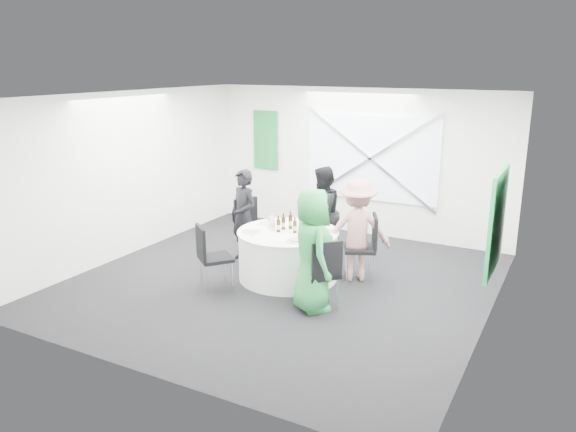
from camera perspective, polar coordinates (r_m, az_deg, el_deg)
The scene contains 47 objects.
floor at distance 8.66m, azimuth -0.63°, elevation -6.70°, with size 6.00×6.00×0.00m, color black.
ceiling at distance 8.04m, azimuth -0.69°, elevation 12.13°, with size 6.00×6.00×0.00m, color silver.
wall_back at distance 10.91m, azimuth 7.00°, elevation 5.47°, with size 6.00×6.00×0.00m, color white.
wall_front at distance 5.89m, azimuth -14.90°, elevation -3.53°, with size 6.00×6.00×0.00m, color white.
wall_left at distance 10.00m, azimuth -15.93°, elevation 4.10°, with size 6.00×6.00×0.00m, color white.
wall_right at distance 7.32m, azimuth 20.38°, elevation -0.29°, with size 6.00×6.00×0.00m, color white.
window_panel at distance 10.75m, azimuth 8.43°, elevation 5.82°, with size 2.60×0.03×1.60m, color white.
window_brace_a at distance 10.72m, azimuth 8.36°, elevation 5.79°, with size 0.05×0.05×3.16m, color silver.
window_brace_b at distance 10.72m, azimuth 8.36°, elevation 5.79°, with size 0.05×0.05×3.16m, color silver.
green_banner at distance 11.68m, azimuth -2.29°, elevation 7.72°, with size 0.55×0.04×1.20m, color #156A2A.
green_sign at distance 7.96m, azimuth 20.46°, elevation -0.59°, with size 0.05×1.20×1.40m, color #188941.
banquet_table at distance 8.69m, azimuth 0.00°, elevation -3.94°, with size 1.56×1.56×0.76m.
chair_back at distance 9.79m, azimuth 2.14°, elevation -1.12°, with size 0.44×0.44×0.82m.
chair_back_left at distance 9.55m, azimuth -3.90°, elevation -0.77°, with size 0.63×0.63×1.03m.
chair_back_right at distance 8.64m, azimuth 7.92°, elevation -2.63°, with size 0.63×0.62×1.03m.
chair_front_right at distance 7.53m, azimuth 3.58°, elevation -5.39°, with size 0.64×0.64×1.00m.
chair_front_left at distance 8.25m, azimuth -7.98°, elevation -3.69°, with size 0.63×0.63×0.99m.
person_man_back_left at distance 9.38m, azimuth -4.54°, elevation 0.02°, with size 0.57×0.37×1.56m, color black.
person_man_back at distance 9.50m, azimuth 3.48°, elevation 0.32°, with size 0.77×0.42×1.58m, color black.
person_woman_pink at distance 8.59m, azimuth 7.02°, elevation -1.43°, with size 1.02×0.47×1.58m, color tan.
person_woman_green at distance 7.48m, azimuth 2.47°, elevation -3.50°, with size 0.82×0.53×1.67m, color green.
plate_back at distance 9.06m, azimuth 1.87°, elevation -0.57°, with size 0.29×0.29×0.01m.
plate_back_left at distance 8.97m, azimuth -2.06°, elevation -0.73°, with size 0.24×0.24×0.01m.
plate_back_right at distance 8.58m, azimuth 3.69°, elevation -1.44°, with size 0.25×0.25×0.04m.
plate_front_right at distance 8.09m, azimuth 0.81°, elevation -2.48°, with size 0.29×0.29×0.04m.
plate_front_left at distance 8.55m, azimuth -3.75°, elevation -1.58°, with size 0.29×0.29×0.01m.
napkin at distance 8.52m, azimuth -3.68°, elevation -1.40°, with size 0.18×0.12×0.05m, color white.
beer_bottle_a at distance 8.64m, azimuth -0.47°, elevation -0.75°, with size 0.06×0.06×0.25m.
beer_bottle_b at distance 8.67m, azimuth 0.25°, elevation -0.61°, with size 0.06×0.06×0.28m.
beer_bottle_c at distance 8.47m, azimuth 0.71°, elevation -1.12°, with size 0.06×0.06×0.24m.
beer_bottle_d at distance 8.50m, azimuth -0.98°, elevation -1.00°, with size 0.06×0.06×0.26m.
green_water_bottle at distance 8.55m, azimuth 1.63°, elevation -0.68°, with size 0.08×0.08×0.33m.
clear_water_bottle at distance 8.57m, azimuth -1.59°, elevation -0.80°, with size 0.08×0.08×0.28m.
wine_glass_a at distance 8.68m, azimuth 1.98°, elevation -0.49°, with size 0.07×0.07×0.17m.
wine_glass_b at distance 8.87m, azimuth -1.59°, elevation -0.13°, with size 0.07×0.07×0.17m.
wine_glass_c at distance 8.73m, azimuth -1.96°, elevation -0.39°, with size 0.07×0.07×0.17m.
wine_glass_d at distance 8.30m, azimuth 2.19°, elevation -1.24°, with size 0.07×0.07×0.17m.
fork_a at distance 9.11m, azimuth -0.77°, elevation -0.50°, with size 0.01×0.15×0.01m, color silver.
knife_a at distance 8.93m, azimuth -2.87°, elevation -0.85°, with size 0.01×0.15×0.01m, color silver.
fork_b at distance 8.96m, azimuth 2.66°, elevation -0.78°, with size 0.01×0.15×0.01m, color silver.
knife_b at distance 9.12m, azimuth 0.44°, elevation -0.48°, with size 0.01×0.15×0.01m, color silver.
fork_c at distance 8.66m, azimuth -3.78°, elevation -1.38°, with size 0.01×0.15×0.01m, color silver.
knife_c at distance 8.37m, azimuth -3.61°, elevation -1.99°, with size 0.01×0.15×0.01m, color silver.
fork_d at distance 8.02m, azimuth 0.36°, elevation -2.72°, with size 0.01×0.15×0.01m, color silver.
knife_d at distance 8.16m, azimuth 2.64°, elevation -2.42°, with size 0.01×0.15×0.01m, color silver.
fork_e at distance 8.48m, azimuth 3.82°, elevation -1.75°, with size 0.01×0.15×0.01m, color silver.
knife_e at distance 8.75m, azimuth 3.60°, elevation -1.20°, with size 0.01×0.15×0.01m, color silver.
Camera 1 is at (3.87, -7.03, 3.26)m, focal length 35.00 mm.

